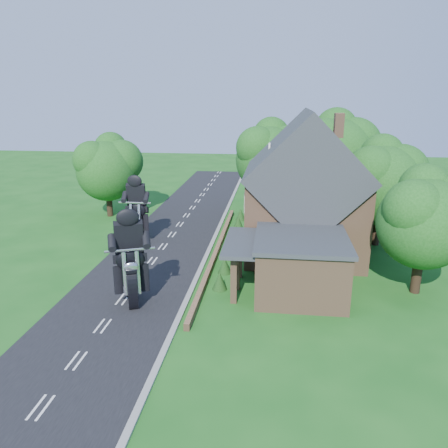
# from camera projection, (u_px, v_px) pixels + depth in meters

# --- Properties ---
(ground) EXTENTS (120.00, 120.00, 0.00)m
(ground) POSITION_uv_depth(u_px,v_px,m) (139.00, 278.00, 27.69)
(ground) COLOR #165117
(ground) RESTS_ON ground
(road) EXTENTS (7.00, 80.00, 0.02)m
(road) POSITION_uv_depth(u_px,v_px,m) (139.00, 278.00, 27.68)
(road) COLOR black
(road) RESTS_ON ground
(kerb) EXTENTS (0.30, 80.00, 0.12)m
(kerb) POSITION_uv_depth(u_px,v_px,m) (196.00, 280.00, 27.25)
(kerb) COLOR gray
(kerb) RESTS_ON ground
(garden_wall) EXTENTS (0.30, 22.00, 0.40)m
(garden_wall) POSITION_uv_depth(u_px,v_px,m) (217.00, 251.00, 31.89)
(garden_wall) COLOR #8B6346
(garden_wall) RESTS_ON ground
(house) EXTENTS (9.54, 8.64, 10.24)m
(house) POSITION_uv_depth(u_px,v_px,m) (305.00, 195.00, 30.95)
(house) COLOR #8B6346
(house) RESTS_ON ground
(annex) EXTENTS (7.05, 5.94, 3.44)m
(annex) POSITION_uv_depth(u_px,v_px,m) (298.00, 264.00, 25.29)
(annex) COLOR #8B6346
(annex) RESTS_ON ground
(tree_annex_side) EXTENTS (5.64, 5.20, 7.48)m
(tree_annex_side) POSITION_uv_depth(u_px,v_px,m) (431.00, 215.00, 24.47)
(tree_annex_side) COLOR black
(tree_annex_side) RESTS_ON ground
(tree_house_right) EXTENTS (6.51, 6.00, 8.40)m
(tree_house_right) POSITION_uv_depth(u_px,v_px,m) (387.00, 178.00, 32.49)
(tree_house_right) COLOR black
(tree_house_right) RESTS_ON ground
(tree_behind_house) EXTENTS (7.81, 7.20, 10.08)m
(tree_behind_house) POSITION_uv_depth(u_px,v_px,m) (341.00, 151.00, 39.63)
(tree_behind_house) COLOR black
(tree_behind_house) RESTS_ON ground
(tree_behind_left) EXTENTS (6.94, 6.40, 9.16)m
(tree_behind_left) POSITION_uv_depth(u_px,v_px,m) (274.00, 154.00, 41.40)
(tree_behind_left) COLOR black
(tree_behind_left) RESTS_ON ground
(tree_far_road) EXTENTS (6.08, 5.60, 7.84)m
(tree_far_road) POSITION_uv_depth(u_px,v_px,m) (111.00, 166.00, 40.51)
(tree_far_road) COLOR black
(tree_far_road) RESTS_ON ground
(shrub_a) EXTENTS (0.90, 0.90, 1.10)m
(shrub_a) POSITION_uv_depth(u_px,v_px,m) (220.00, 281.00, 25.97)
(shrub_a) COLOR #133511
(shrub_a) RESTS_ON ground
(shrub_b) EXTENTS (0.90, 0.90, 1.10)m
(shrub_b) POSITION_uv_depth(u_px,v_px,m) (225.00, 265.00, 28.35)
(shrub_b) COLOR #133511
(shrub_b) RESTS_ON ground
(shrub_c) EXTENTS (0.90, 0.90, 1.10)m
(shrub_c) POSITION_uv_depth(u_px,v_px,m) (229.00, 252.00, 30.73)
(shrub_c) COLOR #133511
(shrub_c) RESTS_ON ground
(shrub_d) EXTENTS (0.90, 0.90, 1.10)m
(shrub_d) POSITION_uv_depth(u_px,v_px,m) (236.00, 231.00, 35.48)
(shrub_d) COLOR #133511
(shrub_d) RESTS_ON ground
(shrub_e) EXTENTS (0.90, 0.90, 1.10)m
(shrub_e) POSITION_uv_depth(u_px,v_px,m) (238.00, 222.00, 37.86)
(shrub_e) COLOR #133511
(shrub_e) RESTS_ON ground
(shrub_f) EXTENTS (0.90, 0.90, 1.10)m
(shrub_f) POSITION_uv_depth(u_px,v_px,m) (241.00, 214.00, 40.24)
(shrub_f) COLOR #133511
(shrub_f) RESTS_ON ground
(motorcycle_lead) EXTENTS (1.06, 1.81, 1.65)m
(motorcycle_lead) POSITION_uv_depth(u_px,v_px,m) (132.00, 290.00, 24.17)
(motorcycle_lead) COLOR black
(motorcycle_lead) RESTS_ON ground
(motorcycle_follow) EXTENTS (0.44, 1.71, 1.59)m
(motorcycle_follow) POSITION_uv_depth(u_px,v_px,m) (138.00, 231.00, 34.50)
(motorcycle_follow) COLOR black
(motorcycle_follow) RESTS_ON ground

